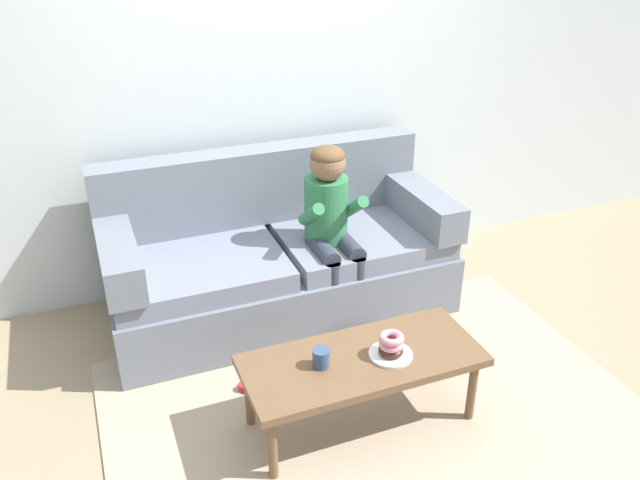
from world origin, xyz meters
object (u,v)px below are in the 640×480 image
Objects in this scene: couch at (278,259)px; toy_controller at (259,384)px; donut at (391,350)px; mug at (321,358)px; coffee_table at (362,364)px; person_child at (331,219)px.

couch is 9.21× the size of toy_controller.
donut is at bearing -81.87° from couch.
toy_controller is (-0.36, -0.72, -0.33)m from couch.
toy_controller is at bearing 138.06° from donut.
mug is (-0.34, 0.05, 0.01)m from donut.
couch is at bearing 98.13° from donut.
mug reaches higher than coffee_table.
mug is at bearing -98.22° from couch.
coffee_table is (0.04, -1.16, 0.01)m from couch.
person_child is at bearing 68.46° from toy_controller.
toy_controller is at bearing 132.60° from coffee_table.
coffee_table is at bearing -18.24° from toy_controller.
coffee_table is at bearing -87.87° from couch.
coffee_table is 0.15m from donut.
couch is 0.87m from toy_controller.
person_child is at bearing 76.42° from coffee_table.
couch is 1.16m from coffee_table.
couch reaches higher than donut.
coffee_table is 5.10× the size of toy_controller.
mug is 0.40× the size of toy_controller.
couch is at bearing 92.13° from coffee_table.
coffee_table is 1.02m from person_child.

